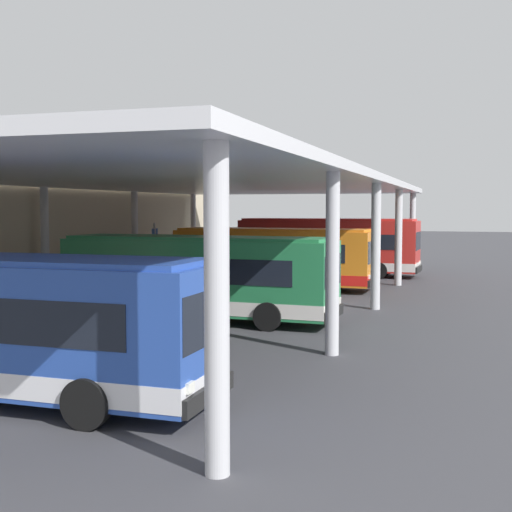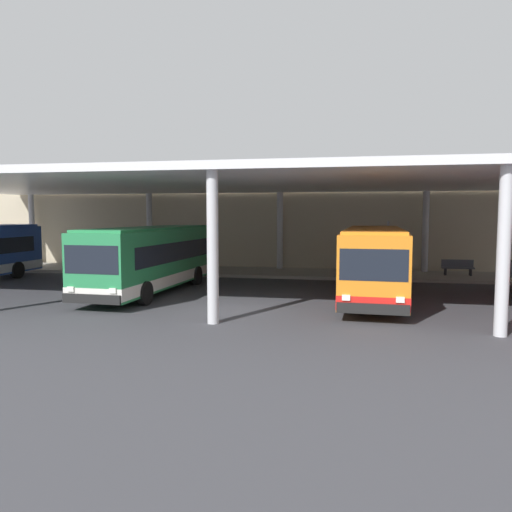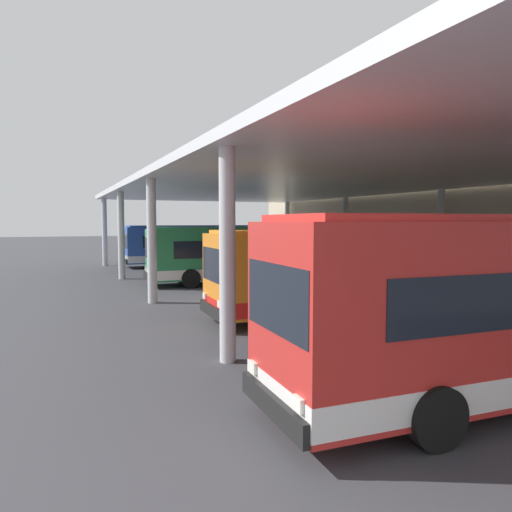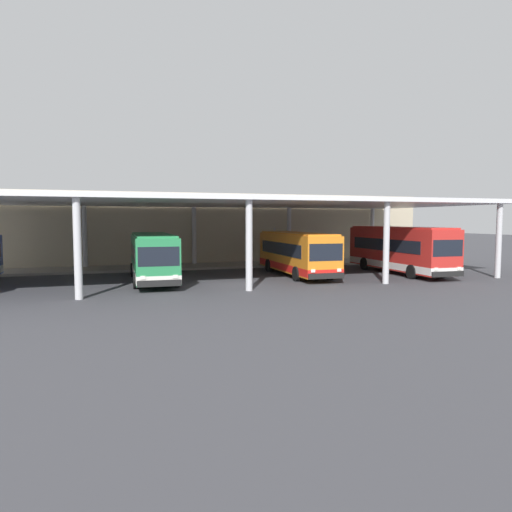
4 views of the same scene
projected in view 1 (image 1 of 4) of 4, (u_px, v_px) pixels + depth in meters
ground_plane at (316, 307)px, 29.09m from camera, size 200.00×200.00×0.00m
platform_kerb at (77, 294)px, 32.62m from camera, size 42.00×4.50×0.18m
station_building_facade at (19, 227)px, 33.37m from camera, size 48.00×1.60×6.58m
canopy_shelter at (197, 184)px, 30.37m from camera, size 40.00×17.00×5.55m
bus_second_bay at (197, 277)px, 25.45m from camera, size 3.04×10.63×3.17m
bus_middle_bay at (273, 257)px, 35.43m from camera, size 3.05×10.63×3.17m
bus_far_bay at (327, 246)px, 42.71m from camera, size 3.08×11.43×3.57m
bench_waiting at (171, 264)px, 42.96m from camera, size 1.80×0.45×0.92m
trash_bin at (191, 261)px, 45.46m from camera, size 0.52×0.52×0.98m
banner_sign at (155, 247)px, 38.70m from camera, size 0.70×0.12×3.20m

